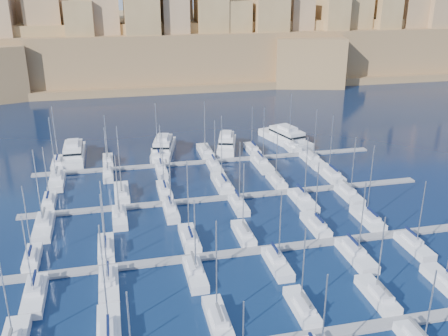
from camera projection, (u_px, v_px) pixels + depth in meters
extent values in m
plane|color=black|center=(244.00, 219.00, 94.35)|extent=(600.00, 600.00, 0.00)
cube|color=slate|center=(313.00, 336.00, 63.33)|extent=(84.00, 2.00, 0.40)
cube|color=slate|center=(262.00, 250.00, 83.36)|extent=(84.00, 2.00, 0.40)
cube|color=slate|center=(231.00, 197.00, 103.39)|extent=(84.00, 2.00, 0.40)
cube|color=slate|center=(210.00, 161.00, 123.41)|extent=(84.00, 2.00, 0.40)
cylinder|color=#9EA0A8|center=(5.00, 293.00, 58.82)|extent=(0.18, 0.18, 13.19)
cube|color=silver|center=(109.00, 332.00, 63.41)|extent=(3.01, 10.03, 1.70)
cube|color=silver|center=(109.00, 330.00, 62.06)|extent=(2.11, 4.51, 0.70)
cylinder|color=#9EA0A8|center=(104.00, 277.00, 61.02)|extent=(0.18, 0.18, 14.19)
cube|color=#0B1439|center=(108.00, 325.00, 61.23)|extent=(0.35, 4.01, 0.35)
cube|color=silver|center=(217.00, 320.00, 65.81)|extent=(2.66, 8.87, 1.64)
cube|color=silver|center=(219.00, 316.00, 64.58)|extent=(1.86, 3.99, 0.70)
cylinder|color=#9EA0A8|center=(216.00, 268.00, 63.50)|extent=(0.18, 0.18, 13.52)
cube|color=#595B60|center=(220.00, 312.00, 63.80)|extent=(0.35, 3.55, 0.35)
cube|color=silver|center=(302.00, 308.00, 68.13)|extent=(2.57, 8.56, 1.63)
cube|color=silver|center=(305.00, 305.00, 66.93)|extent=(1.80, 3.85, 0.70)
cylinder|color=#9EA0A8|center=(303.00, 266.00, 66.23)|extent=(0.18, 0.18, 11.19)
cube|color=#595B60|center=(306.00, 300.00, 66.17)|extent=(0.35, 3.42, 0.35)
cube|color=silver|center=(377.00, 296.00, 70.71)|extent=(2.69, 8.98, 1.65)
cube|color=silver|center=(381.00, 293.00, 69.47)|extent=(1.89, 4.04, 0.70)
cylinder|color=#9EA0A8|center=(381.00, 254.00, 68.78)|extent=(0.18, 0.18, 11.41)
cube|color=#595B60|center=(384.00, 288.00, 68.68)|extent=(0.35, 3.59, 0.35)
cube|color=silver|center=(447.00, 284.00, 73.33)|extent=(2.85, 9.51, 1.68)
cylinder|color=#9EA0A8|center=(324.00, 320.00, 55.22)|extent=(0.18, 0.18, 11.86)
cube|color=silver|center=(418.00, 335.00, 61.25)|extent=(1.79, 3.84, 0.70)
cylinder|color=#9EA0A8|center=(430.00, 308.00, 58.35)|extent=(0.18, 0.18, 10.44)
cube|color=#595B60|center=(417.00, 326.00, 61.27)|extent=(0.35, 3.41, 0.35)
cube|color=silver|center=(33.00, 259.00, 80.07)|extent=(2.40, 8.00, 1.60)
cube|color=silver|center=(31.00, 255.00, 78.93)|extent=(1.68, 3.60, 0.70)
cylinder|color=#9EA0A8|center=(27.00, 221.00, 78.05)|extent=(0.18, 0.18, 11.73)
cube|color=#0B1439|center=(30.00, 251.00, 78.19)|extent=(0.35, 3.20, 0.35)
cube|color=silver|center=(106.00, 249.00, 82.84)|extent=(2.64, 8.81, 1.64)
cube|color=silver|center=(106.00, 246.00, 81.63)|extent=(1.85, 3.96, 0.70)
cylinder|color=#9EA0A8|center=(103.00, 213.00, 80.94)|extent=(0.18, 0.18, 11.24)
cube|color=#0B1439|center=(105.00, 241.00, 80.85)|extent=(0.35, 3.52, 0.35)
cube|color=silver|center=(189.00, 239.00, 85.97)|extent=(2.77, 9.24, 1.66)
cube|color=silver|center=(190.00, 236.00, 84.71)|extent=(1.94, 4.16, 0.70)
cylinder|color=#9EA0A8|center=(188.00, 198.00, 83.69)|extent=(0.18, 0.18, 13.45)
cube|color=#0B1439|center=(190.00, 232.00, 83.91)|extent=(0.35, 3.70, 0.35)
cube|color=silver|center=(243.00, 234.00, 87.68)|extent=(2.58, 8.59, 1.63)
cube|color=silver|center=(245.00, 231.00, 86.48)|extent=(1.80, 3.87, 0.70)
cylinder|color=#9EA0A8|center=(243.00, 197.00, 85.58)|extent=(0.18, 0.18, 12.30)
cube|color=#595B60|center=(246.00, 227.00, 85.71)|extent=(0.35, 3.44, 0.35)
cube|color=silver|center=(315.00, 226.00, 90.71)|extent=(2.70, 9.00, 1.65)
cube|color=silver|center=(318.00, 222.00, 89.47)|extent=(1.89, 4.05, 0.70)
cylinder|color=#9EA0A8|center=(317.00, 192.00, 88.81)|extent=(0.18, 0.18, 11.31)
cube|color=#0B1439|center=(319.00, 218.00, 88.69)|extent=(0.35, 3.60, 0.35)
cube|color=silver|center=(368.00, 219.00, 93.09)|extent=(2.83, 9.44, 1.67)
cube|color=silver|center=(371.00, 216.00, 91.81)|extent=(1.98, 4.25, 0.70)
cylinder|color=#9EA0A8|center=(371.00, 181.00, 90.81)|extent=(0.18, 0.18, 13.49)
cube|color=#0B1439|center=(373.00, 212.00, 91.01)|extent=(0.35, 3.77, 0.35)
cube|color=silver|center=(35.00, 297.00, 70.52)|extent=(2.90, 9.67, 1.68)
cube|color=silver|center=(35.00, 286.00, 70.98)|extent=(2.03, 4.35, 0.70)
cylinder|color=#9EA0A8|center=(28.00, 256.00, 67.62)|extent=(0.18, 0.18, 12.11)
cube|color=#0B1439|center=(34.00, 278.00, 71.04)|extent=(0.35, 3.87, 0.35)
cube|color=silver|center=(109.00, 287.00, 72.76)|extent=(2.84, 9.48, 1.67)
cube|color=silver|center=(108.00, 276.00, 73.20)|extent=(1.99, 4.26, 0.70)
cylinder|color=#9EA0A8|center=(104.00, 241.00, 69.50)|extent=(0.18, 0.18, 14.16)
cube|color=#0B1439|center=(108.00, 269.00, 73.26)|extent=(0.35, 3.79, 0.35)
cube|color=silver|center=(195.00, 275.00, 75.68)|extent=(2.69, 8.97, 1.65)
cube|color=silver|center=(194.00, 265.00, 76.07)|extent=(1.88, 4.04, 0.70)
cylinder|color=#9EA0A8|center=(195.00, 237.00, 72.85)|extent=(0.18, 0.18, 11.91)
cube|color=#595B60|center=(194.00, 258.00, 76.11)|extent=(0.35, 3.59, 0.35)
cube|color=silver|center=(277.00, 265.00, 78.42)|extent=(2.68, 8.95, 1.65)
cube|color=silver|center=(276.00, 255.00, 78.82)|extent=(1.88, 4.03, 0.70)
cylinder|color=#9EA0A8|center=(280.00, 227.00, 75.59)|extent=(0.18, 0.18, 11.95)
cube|color=#0B1439|center=(275.00, 248.00, 78.85)|extent=(0.35, 3.58, 0.35)
cube|color=silver|center=(356.00, 256.00, 80.68)|extent=(3.01, 10.04, 1.70)
cube|color=silver|center=(354.00, 247.00, 81.16)|extent=(2.11, 4.52, 0.70)
cylinder|color=#9EA0A8|center=(362.00, 219.00, 77.72)|extent=(0.18, 0.18, 12.32)
cube|color=#0B1439|center=(353.00, 240.00, 81.25)|extent=(0.35, 4.02, 0.35)
cube|color=silver|center=(414.00, 247.00, 83.55)|extent=(2.63, 8.77, 1.64)
cube|color=silver|center=(412.00, 238.00, 83.93)|extent=(1.84, 3.95, 0.70)
cylinder|color=#9EA0A8|center=(421.00, 214.00, 80.84)|extent=(0.18, 0.18, 11.27)
cube|color=#0B1439|center=(412.00, 232.00, 83.95)|extent=(0.35, 3.51, 0.35)
cube|color=silver|center=(50.00, 202.00, 100.25)|extent=(2.42, 8.07, 1.60)
cube|color=silver|center=(48.00, 199.00, 99.10)|extent=(1.69, 3.63, 0.70)
cylinder|color=#9EA0A8|center=(46.00, 173.00, 98.41)|extent=(0.18, 0.18, 10.76)
cube|color=#0B1439|center=(48.00, 195.00, 98.36)|extent=(0.35, 3.23, 0.35)
cube|color=silver|center=(122.00, 194.00, 104.08)|extent=(2.99, 9.95, 1.70)
cube|color=silver|center=(122.00, 190.00, 102.75)|extent=(2.09, 4.48, 0.70)
cylinder|color=#9EA0A8|center=(119.00, 158.00, 101.78)|extent=(0.18, 0.18, 13.72)
cube|color=#595B60|center=(121.00, 187.00, 101.92)|extent=(0.35, 3.98, 0.35)
cube|color=silver|center=(164.00, 191.00, 105.43)|extent=(2.65, 8.82, 1.64)
cube|color=silver|center=(165.00, 188.00, 104.20)|extent=(1.85, 3.97, 0.70)
cylinder|color=#9EA0A8|center=(163.00, 160.00, 103.41)|extent=(0.18, 0.18, 11.90)
cube|color=#0B1439|center=(165.00, 184.00, 103.43)|extent=(0.35, 3.53, 0.35)
cube|color=silver|center=(222.00, 184.00, 108.85)|extent=(3.15, 10.51, 1.73)
cube|color=silver|center=(223.00, 181.00, 107.46)|extent=(2.21, 4.73, 0.70)
cylinder|color=#9EA0A8|center=(222.00, 148.00, 106.44)|extent=(0.18, 0.18, 14.42)
cube|color=#0B1439|center=(224.00, 177.00, 106.60)|extent=(0.35, 4.20, 0.35)
cube|color=silver|center=(276.00, 182.00, 110.40)|extent=(2.50, 8.34, 1.62)
cube|color=silver|center=(278.00, 178.00, 109.22)|extent=(1.75, 3.75, 0.70)
cylinder|color=#9EA0A8|center=(277.00, 155.00, 108.58)|extent=(0.18, 0.18, 10.65)
cube|color=#595B60|center=(279.00, 174.00, 108.47)|extent=(0.35, 3.34, 0.35)
cube|color=silver|center=(330.00, 175.00, 114.16)|extent=(3.18, 10.60, 1.73)
cube|color=silver|center=(332.00, 171.00, 112.76)|extent=(2.23, 4.77, 0.70)
cylinder|color=#9EA0A8|center=(331.00, 143.00, 112.03)|extent=(0.18, 0.18, 12.91)
cube|color=#0B1439|center=(333.00, 168.00, 111.91)|extent=(0.35, 4.24, 0.35)
cube|color=silver|center=(44.00, 228.00, 89.94)|extent=(3.17, 10.56, 1.73)
cube|color=silver|center=(44.00, 219.00, 90.47)|extent=(2.22, 4.75, 0.70)
cylinder|color=#9EA0A8|center=(38.00, 188.00, 86.63)|extent=(0.18, 0.18, 14.14)
cube|color=#595B60|center=(43.00, 213.00, 90.58)|extent=(0.35, 4.23, 0.35)
cube|color=silver|center=(120.00, 218.00, 93.52)|extent=(2.68, 8.92, 1.65)
cube|color=silver|center=(119.00, 211.00, 93.91)|extent=(1.87, 4.01, 0.70)
cylinder|color=#9EA0A8|center=(117.00, 186.00, 90.71)|extent=(0.18, 0.18, 11.82)
cube|color=#595B60|center=(119.00, 205.00, 93.94)|extent=(0.35, 3.57, 0.35)
cube|color=silver|center=(171.00, 213.00, 95.83)|extent=(2.50, 8.32, 1.62)
cube|color=silver|center=(170.00, 205.00, 96.17)|extent=(1.75, 3.74, 0.70)
cylinder|color=#9EA0A8|center=(170.00, 184.00, 93.26)|extent=(0.18, 0.18, 10.64)
cube|color=#0B1439|center=(170.00, 199.00, 96.17)|extent=(0.35, 3.33, 0.35)
cube|color=silver|center=(239.00, 206.00, 98.62)|extent=(2.51, 8.35, 1.62)
cube|color=silver|center=(238.00, 199.00, 98.97)|extent=(1.75, 3.76, 0.70)
cylinder|color=#9EA0A8|center=(240.00, 173.00, 95.69)|extent=(0.18, 0.18, 12.64)
cube|color=#0B1439|center=(237.00, 193.00, 98.97)|extent=(0.35, 3.34, 0.35)
cube|color=silver|center=(303.00, 201.00, 100.50)|extent=(3.07, 10.22, 1.71)
cube|color=silver|center=(302.00, 194.00, 101.00)|extent=(2.15, 4.60, 0.70)
cylinder|color=#9EA0A8|center=(306.00, 169.00, 97.43)|extent=(0.18, 0.18, 12.86)
cube|color=#0B1439|center=(301.00, 188.00, 101.09)|extent=(0.35, 4.09, 0.35)
cube|color=silver|center=(349.00, 196.00, 103.16)|extent=(2.75, 9.15, 1.66)
cube|color=silver|center=(348.00, 189.00, 103.58)|extent=(1.92, 4.12, 0.70)
cylinder|color=#9EA0A8|center=(353.00, 166.00, 100.32)|extent=(0.18, 0.18, 11.90)
cube|color=#595B60|center=(347.00, 183.00, 103.62)|extent=(0.35, 3.66, 0.35)
cube|color=silver|center=(58.00, 164.00, 120.80)|extent=(2.77, 9.23, 1.66)
cube|color=silver|center=(58.00, 161.00, 119.53)|extent=(1.94, 4.16, 0.70)
cylinder|color=#9EA0A8|center=(55.00, 134.00, 118.55)|extent=(0.18, 0.18, 13.29)
cube|color=#0B1439|center=(57.00, 157.00, 118.74)|extent=(0.35, 3.69, 0.35)
cube|color=silver|center=(108.00, 161.00, 122.70)|extent=(2.40, 7.99, 1.60)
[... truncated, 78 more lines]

